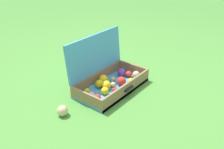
% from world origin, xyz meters
% --- Properties ---
extents(ground_plane, '(16.00, 16.00, 0.00)m').
position_xyz_m(ground_plane, '(0.00, 0.00, 0.00)').
color(ground_plane, '#4C8C38').
extents(open_suitcase, '(0.68, 0.41, 0.46)m').
position_xyz_m(open_suitcase, '(-0.02, 0.07, 0.10)').
color(open_suitcase, '#4799C6').
rests_on(open_suitcase, ground).
extents(stray_ball_on_grass, '(0.08, 0.08, 0.08)m').
position_xyz_m(stray_ball_on_grass, '(-0.56, 0.08, 0.04)').
color(stray_ball_on_grass, '#D1B784').
rests_on(stray_ball_on_grass, ground).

